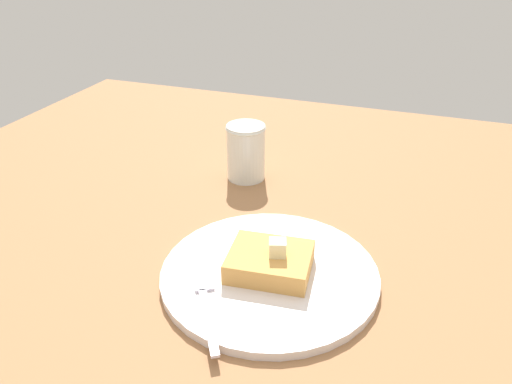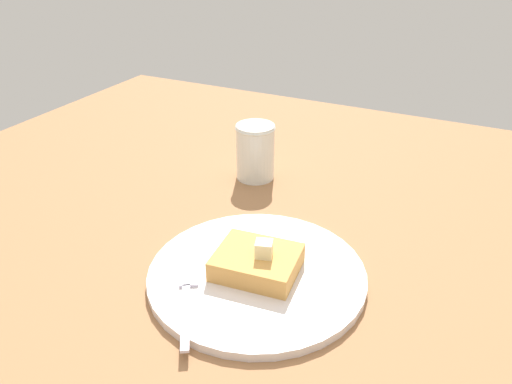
# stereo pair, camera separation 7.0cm
# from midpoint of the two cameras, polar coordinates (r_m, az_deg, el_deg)

# --- Properties ---
(table_surface) EXTENTS (1.29, 1.29, 0.02)m
(table_surface) POSITION_cam_midpoint_polar(r_m,az_deg,el_deg) (0.64, 1.05, -9.34)
(table_surface) COLOR #956641
(table_surface) RESTS_ON ground
(plate) EXTENTS (0.26, 0.26, 0.01)m
(plate) POSITION_cam_midpoint_polar(r_m,az_deg,el_deg) (0.61, 3.44, -9.46)
(plate) COLOR silver
(plate) RESTS_ON table_surface
(toast_slice_center) EXTENTS (0.09, 0.10, 0.03)m
(toast_slice_center) POSITION_cam_midpoint_polar(r_m,az_deg,el_deg) (0.60, 3.49, -8.12)
(toast_slice_center) COLOR #D4974A
(toast_slice_center) RESTS_ON plate
(butter_pat_primary) EXTENTS (0.02, 0.02, 0.02)m
(butter_pat_primary) POSITION_cam_midpoint_polar(r_m,az_deg,el_deg) (0.58, 4.39, -6.62)
(butter_pat_primary) COLOR beige
(butter_pat_primary) RESTS_ON toast_slice_center
(fork) EXTENTS (0.14, 0.10, 0.00)m
(fork) POSITION_cam_midpoint_polar(r_m,az_deg,el_deg) (0.57, -4.18, -11.45)
(fork) COLOR silver
(fork) RESTS_ON plate
(syrup_jar) EXTENTS (0.06, 0.06, 0.09)m
(syrup_jar) POSITION_cam_midpoint_polar(r_m,az_deg,el_deg) (0.82, 2.37, 4.37)
(syrup_jar) COLOR #57240D
(syrup_jar) RESTS_ON table_surface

